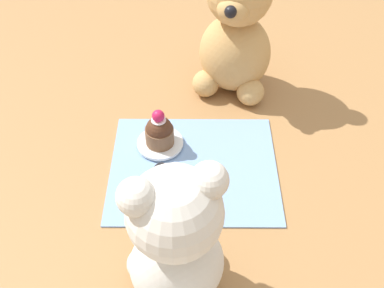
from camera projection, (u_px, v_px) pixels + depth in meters
ground_plane at (192, 168)px, 0.71m from camera, size 4.00×4.00×0.00m
knitted_placemat at (192, 167)px, 0.71m from camera, size 0.26×0.22×0.01m
teddy_bear_cream at (173, 241)px, 0.49m from camera, size 0.13×0.13×0.23m
teddy_bear_tan at (234, 33)px, 0.77m from camera, size 0.16×0.15×0.25m
cupcake_near_cream_bear at (178, 188)px, 0.64m from camera, size 0.05×0.05×0.07m
saucer_plate at (159, 143)px, 0.74m from camera, size 0.08×0.08×0.01m
cupcake_near_tan_bear at (158, 131)px, 0.72m from camera, size 0.05×0.05×0.07m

